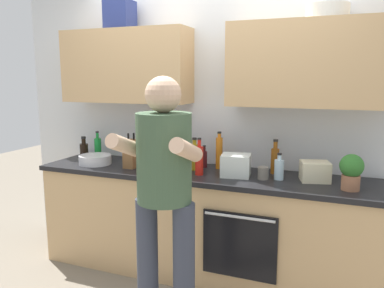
% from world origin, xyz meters
% --- Properties ---
extents(ground_plane, '(12.00, 12.00, 0.00)m').
position_xyz_m(ground_plane, '(0.00, 0.00, 0.00)').
color(ground_plane, '#756B5B').
extents(back_wall_unit, '(4.00, 0.38, 2.50)m').
position_xyz_m(back_wall_unit, '(-0.00, 0.27, 1.50)').
color(back_wall_unit, silver).
rests_on(back_wall_unit, ground).
extents(counter, '(2.84, 0.67, 0.90)m').
position_xyz_m(counter, '(0.00, -0.00, 0.45)').
color(counter, tan).
rests_on(counter, ground).
extents(person_standing, '(0.49, 0.45, 1.69)m').
position_xyz_m(person_standing, '(0.07, -0.84, 1.00)').
color(person_standing, '#383D4C').
rests_on(person_standing, ground).
extents(bottle_juice, '(0.06, 0.06, 0.32)m').
position_xyz_m(bottle_juice, '(0.10, 0.18, 1.04)').
color(bottle_juice, orange).
rests_on(bottle_juice, counter).
extents(bottle_wine, '(0.05, 0.05, 0.19)m').
position_xyz_m(bottle_wine, '(-0.03, 0.17, 0.98)').
color(bottle_wine, '#471419').
rests_on(bottle_wine, counter).
extents(bottle_soy, '(0.08, 0.08, 0.21)m').
position_xyz_m(bottle_soy, '(-1.26, 0.11, 0.98)').
color(bottle_soy, black).
rests_on(bottle_soy, counter).
extents(bottle_oil, '(0.07, 0.07, 0.28)m').
position_xyz_m(bottle_oil, '(-0.08, 0.05, 1.02)').
color(bottle_oil, olive).
rests_on(bottle_oil, counter).
extents(bottle_hotsauce, '(0.07, 0.07, 0.30)m').
position_xyz_m(bottle_hotsauce, '(0.02, -0.09, 1.02)').
color(bottle_hotsauce, red).
rests_on(bottle_hotsauce, counter).
extents(bottle_water, '(0.07, 0.07, 0.21)m').
position_xyz_m(bottle_water, '(0.64, 0.00, 0.98)').
color(bottle_water, silver).
rests_on(bottle_water, counter).
extents(bottle_soda, '(0.07, 0.07, 0.26)m').
position_xyz_m(bottle_soda, '(-1.13, 0.16, 1.01)').
color(bottle_soda, '#198C33').
rests_on(bottle_soda, counter).
extents(bottle_syrup, '(0.07, 0.07, 0.28)m').
position_xyz_m(bottle_syrup, '(0.58, 0.18, 1.02)').
color(bottle_syrup, '#8C4C14').
rests_on(bottle_syrup, counter).
extents(cup_stoneware, '(0.08, 0.08, 0.10)m').
position_xyz_m(cup_stoneware, '(0.53, -0.04, 0.95)').
color(cup_stoneware, slate).
rests_on(cup_stoneware, counter).
extents(mixing_bowl, '(0.29, 0.29, 0.08)m').
position_xyz_m(mixing_bowl, '(-1.00, -0.07, 0.94)').
color(mixing_bowl, silver).
rests_on(mixing_bowl, counter).
extents(knife_block, '(0.10, 0.14, 0.30)m').
position_xyz_m(knife_block, '(-0.62, -0.07, 1.02)').
color(knife_block, brown).
rests_on(knife_block, counter).
extents(potted_herb, '(0.16, 0.16, 0.25)m').
position_xyz_m(potted_herb, '(1.15, -0.10, 1.04)').
color(potted_herb, '#9E6647').
rests_on(potted_herb, counter).
extents(grocery_bag_rice, '(0.25, 0.23, 0.15)m').
position_xyz_m(grocery_bag_rice, '(0.90, 0.05, 0.97)').
color(grocery_bag_rice, beige).
rests_on(grocery_bag_rice, counter).
extents(grocery_bag_produce, '(0.25, 0.24, 0.17)m').
position_xyz_m(grocery_bag_produce, '(0.30, -0.02, 0.99)').
color(grocery_bag_produce, silver).
rests_on(grocery_bag_produce, counter).
extents(grocery_bag_crisps, '(0.19, 0.18, 0.21)m').
position_xyz_m(grocery_bag_crisps, '(-0.28, -0.02, 1.00)').
color(grocery_bag_crisps, red).
rests_on(grocery_bag_crisps, counter).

